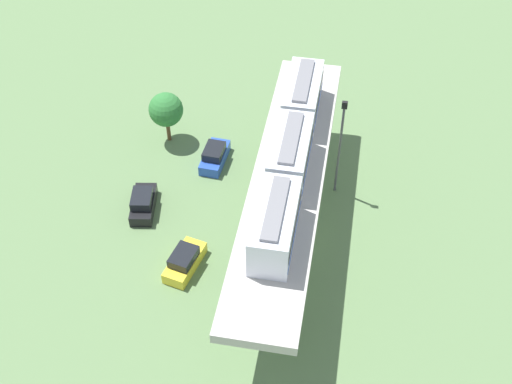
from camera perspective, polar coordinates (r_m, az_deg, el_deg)
The scene contains 8 objects.
ground_plane at distance 53.11m, azimuth 2.58°, elevation -3.78°, with size 120.00×120.00×0.00m, color #5B7A4C.
viaduct at distance 49.27m, azimuth 2.78°, elevation 0.24°, with size 5.20×28.85×6.88m.
train at distance 47.40m, azimuth 2.98°, elevation 3.28°, with size 2.64×20.50×3.24m.
parked_car_blue at distance 58.80m, azimuth -3.61°, elevation 3.14°, with size 2.04×4.30×1.76m.
parked_car_yellow at distance 50.70m, azimuth -6.22°, elevation -5.98°, with size 2.65×4.49×1.76m.
parked_car_black at distance 55.29m, azimuth -9.77°, elevation -0.94°, with size 2.46×4.44×1.76m.
tree_near_viaduct at distance 59.87m, azimuth -7.82°, elevation 7.08°, with size 3.11×3.11×5.07m.
signal_post at distance 53.45m, azimuth 7.30°, elevation 4.16°, with size 0.44×0.28×9.48m.
Camera 1 is at (-3.82, 34.74, 40.00)m, focal length 46.11 mm.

